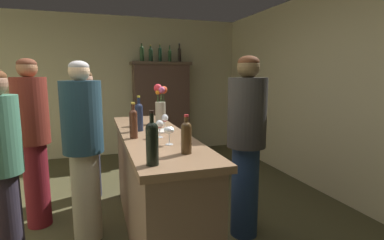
{
  "coord_description": "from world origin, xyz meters",
  "views": [
    {
      "loc": [
        -0.08,
        -2.31,
        1.54
      ],
      "look_at": [
        0.85,
        0.5,
        1.08
      ],
      "focal_mm": 27.17,
      "sensor_mm": 36.0,
      "label": 1
    }
  ],
  "objects_px": {
    "wine_glass_rear": "(160,125)",
    "display_bottle_midright": "(170,55)",
    "patron_redhead": "(83,145)",
    "wine_bottle_merlot": "(133,122)",
    "display_cabinet": "(161,107)",
    "display_bottle_center": "(160,54)",
    "cheese_plate": "(163,131)",
    "display_bottle_midleft": "(151,54)",
    "wine_glass_front": "(165,119)",
    "display_bottle_right": "(179,54)",
    "wine_bottle_syrah": "(186,136)",
    "wine_glass_mid": "(169,131)",
    "wine_bottle_chardonnay": "(152,141)",
    "patron_in_grey": "(33,136)",
    "patron_near_entrance": "(1,164)",
    "bar_counter": "(155,185)",
    "display_bottle_left": "(142,53)",
    "bartender": "(246,139)",
    "flower_arrangement": "(160,103)",
    "patron_tall": "(87,130)",
    "wine_bottle_malbec": "(139,116)"
  },
  "relations": [
    {
      "from": "wine_glass_rear",
      "to": "display_bottle_midright",
      "type": "height_order",
      "value": "display_bottle_midright"
    },
    {
      "from": "patron_redhead",
      "to": "wine_bottle_merlot",
      "type": "bearing_deg",
      "value": -30.36
    },
    {
      "from": "display_cabinet",
      "to": "display_bottle_center",
      "type": "distance_m",
      "value": 1.0
    },
    {
      "from": "cheese_plate",
      "to": "display_bottle_center",
      "type": "height_order",
      "value": "display_bottle_center"
    },
    {
      "from": "display_bottle_midleft",
      "to": "display_bottle_midright",
      "type": "relative_size",
      "value": 0.98
    },
    {
      "from": "wine_glass_front",
      "to": "wine_bottle_merlot",
      "type": "bearing_deg",
      "value": -136.82
    },
    {
      "from": "display_cabinet",
      "to": "display_bottle_right",
      "type": "relative_size",
      "value": 5.09
    },
    {
      "from": "wine_glass_rear",
      "to": "patron_redhead",
      "type": "distance_m",
      "value": 0.75
    },
    {
      "from": "wine_bottle_syrah",
      "to": "wine_glass_mid",
      "type": "xyz_separation_m",
      "value": [
        -0.05,
        0.28,
        -0.01
      ]
    },
    {
      "from": "display_bottle_center",
      "to": "cheese_plate",
      "type": "bearing_deg",
      "value": -101.85
    },
    {
      "from": "wine_bottle_syrah",
      "to": "wine_glass_front",
      "type": "relative_size",
      "value": 1.82
    },
    {
      "from": "wine_bottle_chardonnay",
      "to": "display_bottle_right",
      "type": "height_order",
      "value": "display_bottle_right"
    },
    {
      "from": "wine_bottle_syrah",
      "to": "cheese_plate",
      "type": "distance_m",
      "value": 0.8
    },
    {
      "from": "wine_bottle_chardonnay",
      "to": "wine_glass_front",
      "type": "relative_size",
      "value": 2.22
    },
    {
      "from": "display_cabinet",
      "to": "wine_glass_front",
      "type": "bearing_deg",
      "value": -101.56
    },
    {
      "from": "wine_bottle_merlot",
      "to": "wine_bottle_chardonnay",
      "type": "height_order",
      "value": "wine_bottle_chardonnay"
    },
    {
      "from": "display_bottle_midleft",
      "to": "patron_in_grey",
      "type": "distance_m",
      "value": 2.98
    },
    {
      "from": "display_cabinet",
      "to": "cheese_plate",
      "type": "relative_size",
      "value": 11.23
    },
    {
      "from": "cheese_plate",
      "to": "display_bottle_center",
      "type": "relative_size",
      "value": 0.48
    },
    {
      "from": "display_bottle_center",
      "to": "patron_near_entrance",
      "type": "relative_size",
      "value": 0.21
    },
    {
      "from": "bar_counter",
      "to": "display_bottle_left",
      "type": "relative_size",
      "value": 6.79
    },
    {
      "from": "wine_glass_rear",
      "to": "patron_near_entrance",
      "type": "distance_m",
      "value": 1.22
    },
    {
      "from": "display_bottle_center",
      "to": "display_bottle_left",
      "type": "bearing_deg",
      "value": 180.0
    },
    {
      "from": "wine_glass_front",
      "to": "bartender",
      "type": "distance_m",
      "value": 0.81
    },
    {
      "from": "display_bottle_midleft",
      "to": "patron_redhead",
      "type": "height_order",
      "value": "display_bottle_midleft"
    },
    {
      "from": "display_cabinet",
      "to": "flower_arrangement",
      "type": "xyz_separation_m",
      "value": [
        -0.52,
        -2.36,
        0.31
      ]
    },
    {
      "from": "wine_bottle_chardonnay",
      "to": "patron_near_entrance",
      "type": "distance_m",
      "value": 1.27
    },
    {
      "from": "display_bottle_midleft",
      "to": "bar_counter",
      "type": "bearing_deg",
      "value": -100.17
    },
    {
      "from": "flower_arrangement",
      "to": "patron_redhead",
      "type": "relative_size",
      "value": 0.26
    },
    {
      "from": "wine_glass_rear",
      "to": "patron_tall",
      "type": "xyz_separation_m",
      "value": [
        -0.63,
        1.36,
        -0.25
      ]
    },
    {
      "from": "wine_bottle_malbec",
      "to": "display_bottle_midright",
      "type": "distance_m",
      "value": 3.0
    },
    {
      "from": "wine_bottle_syrah",
      "to": "cheese_plate",
      "type": "height_order",
      "value": "wine_bottle_syrah"
    },
    {
      "from": "cheese_plate",
      "to": "display_bottle_midright",
      "type": "relative_size",
      "value": 0.51
    },
    {
      "from": "display_bottle_center",
      "to": "patron_in_grey",
      "type": "distance_m",
      "value": 3.09
    },
    {
      "from": "display_cabinet",
      "to": "display_bottle_midright",
      "type": "distance_m",
      "value": 1.0
    },
    {
      "from": "cheese_plate",
      "to": "display_bottle_left",
      "type": "bearing_deg",
      "value": 84.83
    },
    {
      "from": "bar_counter",
      "to": "display_bottle_left",
      "type": "distance_m",
      "value": 3.23
    },
    {
      "from": "wine_bottle_chardonnay",
      "to": "patron_near_entrance",
      "type": "height_order",
      "value": "patron_near_entrance"
    },
    {
      "from": "bar_counter",
      "to": "patron_tall",
      "type": "bearing_deg",
      "value": 118.09
    },
    {
      "from": "wine_bottle_syrah",
      "to": "patron_in_grey",
      "type": "height_order",
      "value": "patron_in_grey"
    },
    {
      "from": "wine_bottle_malbec",
      "to": "display_bottle_left",
      "type": "height_order",
      "value": "display_bottle_left"
    },
    {
      "from": "wine_glass_front",
      "to": "wine_glass_mid",
      "type": "height_order",
      "value": "wine_glass_front"
    },
    {
      "from": "wine_bottle_chardonnay",
      "to": "display_bottle_midright",
      "type": "xyz_separation_m",
      "value": [
        1.07,
        3.82,
        0.75
      ]
    },
    {
      "from": "display_bottle_right",
      "to": "wine_glass_rear",
      "type": "bearing_deg",
      "value": -108.92
    },
    {
      "from": "wine_glass_front",
      "to": "wine_glass_rear",
      "type": "height_order",
      "value": "wine_glass_rear"
    },
    {
      "from": "wine_bottle_malbec",
      "to": "patron_redhead",
      "type": "distance_m",
      "value": 0.57
    },
    {
      "from": "wine_bottle_syrah",
      "to": "wine_bottle_chardonnay",
      "type": "height_order",
      "value": "wine_bottle_chardonnay"
    },
    {
      "from": "cheese_plate",
      "to": "patron_in_grey",
      "type": "distance_m",
      "value": 1.31
    },
    {
      "from": "display_bottle_right",
      "to": "patron_tall",
      "type": "xyz_separation_m",
      "value": [
        -1.69,
        -1.72,
        -1.07
      ]
    },
    {
      "from": "bar_counter",
      "to": "display_bottle_center",
      "type": "height_order",
      "value": "display_bottle_center"
    }
  ]
}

